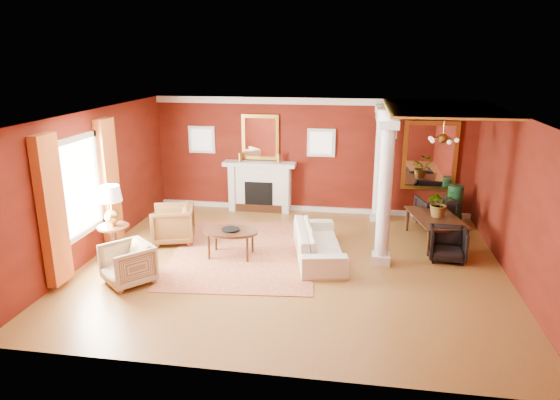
% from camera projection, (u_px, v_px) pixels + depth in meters
% --- Properties ---
extents(ground, '(8.00, 8.00, 0.00)m').
position_uv_depth(ground, '(292.00, 264.00, 9.72)').
color(ground, brown).
rests_on(ground, ground).
extents(room_shell, '(8.04, 7.04, 2.92)m').
position_uv_depth(room_shell, '(293.00, 163.00, 9.15)').
color(room_shell, '#64160D').
rests_on(room_shell, ground).
extents(fireplace, '(1.85, 0.42, 1.29)m').
position_uv_depth(fireplace, '(260.00, 186.00, 12.87)').
color(fireplace, silver).
rests_on(fireplace, ground).
extents(overmantel_mirror, '(0.95, 0.07, 1.15)m').
position_uv_depth(overmantel_mirror, '(260.00, 137.00, 12.65)').
color(overmantel_mirror, gold).
rests_on(overmantel_mirror, fireplace).
extents(flank_window_left, '(0.70, 0.07, 0.70)m').
position_uv_depth(flank_window_left, '(202.00, 140.00, 12.92)').
color(flank_window_left, silver).
rests_on(flank_window_left, room_shell).
extents(flank_window_right, '(0.70, 0.07, 0.70)m').
position_uv_depth(flank_window_right, '(321.00, 143.00, 12.45)').
color(flank_window_right, silver).
rests_on(flank_window_right, room_shell).
extents(left_window, '(0.21, 2.55, 2.60)m').
position_uv_depth(left_window, '(83.00, 194.00, 9.33)').
color(left_window, white).
rests_on(left_window, room_shell).
extents(column_front, '(0.36, 0.36, 2.80)m').
position_uv_depth(column_front, '(385.00, 193.00, 9.34)').
color(column_front, silver).
rests_on(column_front, ground).
extents(column_back, '(0.36, 0.36, 2.80)m').
position_uv_depth(column_back, '(380.00, 163.00, 11.90)').
color(column_back, silver).
rests_on(column_back, ground).
extents(header_beam, '(0.30, 3.20, 0.32)m').
position_uv_depth(header_beam, '(385.00, 119.00, 10.52)').
color(header_beam, silver).
rests_on(header_beam, column_front).
extents(amber_ceiling, '(2.30, 3.40, 0.04)m').
position_uv_depth(amber_ceiling, '(444.00, 108.00, 10.13)').
color(amber_ceiling, gold).
rests_on(amber_ceiling, room_shell).
extents(dining_mirror, '(1.30, 0.07, 1.70)m').
position_uv_depth(dining_mirror, '(430.00, 156.00, 12.11)').
color(dining_mirror, gold).
rests_on(dining_mirror, room_shell).
extents(chandelier, '(0.60, 0.62, 0.75)m').
position_uv_depth(chandelier, '(443.00, 139.00, 10.35)').
color(chandelier, '#B48B38').
rests_on(chandelier, room_shell).
extents(crown_trim, '(8.00, 0.08, 0.16)m').
position_uv_depth(crown_trim, '(312.00, 101.00, 12.20)').
color(crown_trim, silver).
rests_on(crown_trim, room_shell).
extents(base_trim, '(8.00, 0.08, 0.12)m').
position_uv_depth(base_trim, '(310.00, 209.00, 12.98)').
color(base_trim, silver).
rests_on(base_trim, ground).
extents(rug, '(3.20, 4.06, 0.02)m').
position_uv_depth(rug, '(244.00, 252.00, 10.29)').
color(rug, maroon).
rests_on(rug, ground).
extents(sofa, '(1.06, 2.29, 0.86)m').
position_uv_depth(sofa, '(319.00, 238.00, 9.90)').
color(sofa, '#EFE3C9').
rests_on(sofa, ground).
extents(armchair_leopard, '(1.01, 1.04, 0.88)m').
position_uv_depth(armchair_leopard, '(173.00, 222.00, 10.76)').
color(armchair_leopard, black).
rests_on(armchair_leopard, ground).
extents(armchair_stripe, '(1.07, 1.06, 0.80)m').
position_uv_depth(armchair_stripe, '(128.00, 262.00, 8.81)').
color(armchair_stripe, tan).
rests_on(armchair_stripe, ground).
extents(coffee_table, '(1.11, 1.11, 0.56)m').
position_uv_depth(coffee_table, '(231.00, 233.00, 9.95)').
color(coffee_table, black).
rests_on(coffee_table, ground).
extents(coffee_book, '(0.15, 0.08, 0.22)m').
position_uv_depth(coffee_book, '(229.00, 224.00, 9.99)').
color(coffee_book, black).
rests_on(coffee_book, coffee_table).
extents(side_table, '(0.61, 0.61, 1.52)m').
position_uv_depth(side_table, '(112.00, 210.00, 9.66)').
color(side_table, black).
rests_on(side_table, ground).
extents(dining_table, '(0.90, 1.73, 0.92)m').
position_uv_depth(dining_table, '(437.00, 222.00, 10.71)').
color(dining_table, black).
rests_on(dining_table, ground).
extents(dining_chair_near, '(0.73, 0.69, 0.71)m').
position_uv_depth(dining_chair_near, '(448.00, 243.00, 9.84)').
color(dining_chair_near, black).
rests_on(dining_chair_near, ground).
extents(dining_chair_far, '(0.92, 0.89, 0.79)m').
position_uv_depth(dining_chair_far, '(435.00, 211.00, 11.72)').
color(dining_chair_far, black).
rests_on(dining_chair_far, ground).
extents(green_urn, '(0.40, 0.40, 0.96)m').
position_uv_depth(green_urn, '(454.00, 209.00, 11.92)').
color(green_urn, '#133C21').
rests_on(green_urn, ground).
extents(potted_plant, '(0.67, 0.71, 0.47)m').
position_uv_depth(potted_plant, '(441.00, 191.00, 10.54)').
color(potted_plant, '#26591E').
rests_on(potted_plant, dining_table).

